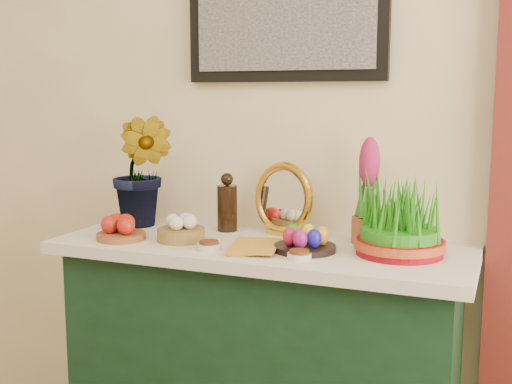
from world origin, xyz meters
TOP-DOWN VIEW (x-y plane):
  - sideboard at (0.09, 2.00)m, footprint 1.30×0.45m
  - tablecloth at (0.09, 2.00)m, footprint 1.40×0.55m
  - hyacinth_green at (-0.42, 2.09)m, footprint 0.29×0.25m
  - apple_bowl at (-0.38, 1.87)m, footprint 0.19×0.19m
  - garlic_basket at (-0.17, 1.93)m, footprint 0.19×0.19m
  - vinegar_cruet at (-0.10, 2.14)m, footprint 0.07×0.07m
  - mirror at (0.11, 2.16)m, footprint 0.26×0.15m
  - book at (0.03, 1.88)m, footprint 0.18×0.23m
  - spice_dish_left at (-0.03, 1.85)m, footprint 0.08×0.08m
  - spice_dish_right at (0.28, 1.84)m, footprint 0.08×0.08m
  - egg_plate at (0.26, 1.94)m, footprint 0.24×0.24m
  - hyacinth_pink at (0.43, 2.13)m, footprint 0.11×0.11m
  - wheatgrass_sabzeh at (0.55, 2.01)m, footprint 0.28×0.28m

SIDE VIEW (x-z plane):
  - sideboard at x=0.09m, z-range 0.00..0.85m
  - tablecloth at x=0.09m, z-range 0.85..0.89m
  - spice_dish_right at x=0.28m, z-range 0.89..0.92m
  - spice_dish_left at x=-0.03m, z-range 0.89..0.92m
  - book at x=0.03m, z-range 0.89..0.92m
  - egg_plate at x=0.26m, z-range 0.88..0.96m
  - apple_bowl at x=-0.38m, z-range 0.88..0.97m
  - garlic_basket at x=-0.17m, z-range 0.88..0.97m
  - vinegar_cruet at x=-0.10m, z-range 0.88..1.09m
  - wheatgrass_sabzeh at x=0.55m, z-range 0.88..1.10m
  - mirror at x=0.11m, z-range 0.88..1.15m
  - hyacinth_pink at x=0.43m, z-range 0.87..1.23m
  - hyacinth_green at x=-0.42m, z-range 0.89..1.45m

